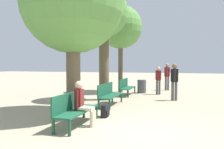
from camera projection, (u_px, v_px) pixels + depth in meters
name	position (u px, v px, depth m)	size (l,w,h in m)	color
ground_plane	(137.00, 132.00, 5.50)	(80.00, 80.00, 0.00)	tan
bench_row_0	(74.00, 107.00, 6.07)	(0.52, 1.86, 0.91)	#195138
bench_row_1	(109.00, 93.00, 9.06)	(0.52, 1.86, 0.91)	#195138
bench_row_2	(126.00, 86.00, 12.05)	(0.52, 1.86, 0.91)	#195138
tree_row_0	(73.00, 2.00, 7.31)	(3.48, 3.48, 5.55)	brown
tree_row_1	(104.00, 16.00, 10.35)	(2.31, 2.31, 5.32)	brown
tree_row_2	(121.00, 28.00, 13.32)	(2.64, 2.64, 5.31)	brown
person_seated	(83.00, 102.00, 6.03)	(0.59, 0.33, 1.24)	beige
backpack	(105.00, 111.00, 7.02)	(0.21, 0.36, 0.40)	black
pedestrian_near	(167.00, 75.00, 14.36)	(0.36, 0.31, 1.77)	#4C4C4C
pedestrian_mid	(158.00, 79.00, 12.33)	(0.32, 0.22, 1.58)	#4C4C4C
pedestrian_far	(174.00, 79.00, 10.25)	(0.35, 0.31, 1.74)	#4C4C4C
trash_bin	(142.00, 86.00, 13.05)	(0.52, 0.52, 0.78)	#4C4C51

